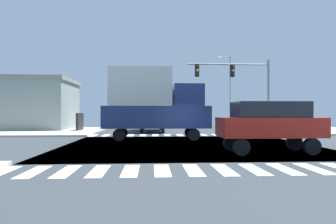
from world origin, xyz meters
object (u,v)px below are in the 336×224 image
(box_truck_leading_2, at_px, (153,102))
(traffic_signal_mast, at_px, (237,79))
(bank_building, at_px, (6,104))
(box_truck_queued_1, at_px, (152,105))
(suv_nearside_1, at_px, (269,122))
(sedan_crossing_1, at_px, (132,117))
(street_lamp, at_px, (228,85))

(box_truck_leading_2, bearing_deg, traffic_signal_mast, 120.31)
(bank_building, xyz_separation_m, box_truck_leading_2, (15.32, -11.52, -0.14))
(box_truck_queued_1, bearing_deg, traffic_signal_mast, 146.13)
(suv_nearside_1, relative_size, box_truck_queued_1, 0.64)
(traffic_signal_mast, relative_size, box_truck_leading_2, 0.98)
(bank_building, distance_m, box_truck_leading_2, 19.17)
(suv_nearside_1, relative_size, sedan_crossing_1, 1.07)
(bank_building, distance_m, box_truck_queued_1, 15.51)
(box_truck_queued_1, height_order, box_truck_leading_2, same)
(traffic_signal_mast, distance_m, sedan_crossing_1, 22.98)
(sedan_crossing_1, xyz_separation_m, box_truck_queued_1, (3.00, -15.60, 1.45))
(sedan_crossing_1, bearing_deg, bank_building, 46.48)
(bank_building, distance_m, sedan_crossing_1, 17.91)
(traffic_signal_mast, bearing_deg, street_lamp, 78.24)
(bank_building, bearing_deg, sedan_crossing_1, 46.48)
(street_lamp, bearing_deg, bank_building, -169.86)
(suv_nearside_1, distance_m, box_truck_leading_2, 8.84)
(traffic_signal_mast, bearing_deg, bank_building, 161.65)
(traffic_signal_mast, height_order, box_truck_leading_2, traffic_signal_mast)
(street_lamp, xyz_separation_m, sedan_crossing_1, (-12.53, 8.50, -4.11))
(bank_building, relative_size, suv_nearside_1, 3.32)
(street_lamp, distance_m, box_truck_leading_2, 18.76)
(traffic_signal_mast, relative_size, bank_building, 0.46)
(bank_building, height_order, suv_nearside_1, bank_building)
(sedan_crossing_1, height_order, box_truck_queued_1, box_truck_queued_1)
(sedan_crossing_1, height_order, box_truck_leading_2, box_truck_leading_2)
(suv_nearside_1, xyz_separation_m, box_truck_queued_1, (-5.31, 15.85, 1.17))
(sedan_crossing_1, distance_m, box_truck_queued_1, 15.95)
(sedan_crossing_1, bearing_deg, suv_nearside_1, 104.81)
(street_lamp, xyz_separation_m, box_truck_queued_1, (-9.53, -7.11, -2.66))
(sedan_crossing_1, bearing_deg, box_truck_leading_2, 97.09)
(bank_building, bearing_deg, box_truck_leading_2, -36.94)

